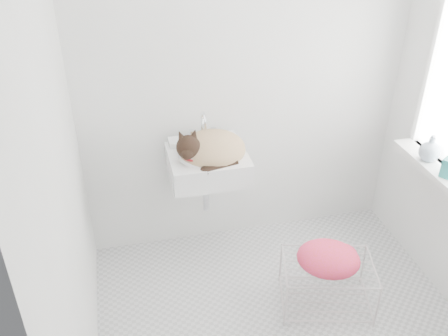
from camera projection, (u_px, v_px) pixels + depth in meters
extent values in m
cube|color=silver|center=(284.00, 329.00, 2.98)|extent=(2.20, 2.00, 0.02)
cube|color=white|center=(245.00, 75.00, 3.16)|extent=(2.20, 0.02, 2.50)
cube|color=white|center=(60.00, 177.00, 2.12)|extent=(0.02, 2.00, 2.50)
cube|color=white|center=(444.00, 176.00, 2.91)|extent=(0.16, 0.88, 0.04)
cube|color=white|center=(208.00, 154.00, 3.09)|extent=(0.49, 0.43, 0.20)
ellipsoid|color=tan|center=(213.00, 150.00, 3.08)|extent=(0.41, 0.36, 0.21)
sphere|color=black|center=(189.00, 144.00, 2.94)|extent=(0.15, 0.15, 0.15)
torus|color=#AD1316|center=(192.00, 150.00, 2.96)|extent=(0.13, 0.13, 0.06)
cube|color=beige|center=(326.00, 285.00, 3.08)|extent=(0.62, 0.50, 0.32)
ellipsoid|color=#CA3807|center=(327.00, 265.00, 2.94)|extent=(0.46, 0.41, 0.16)
imported|color=#237D7C|center=(447.00, 177.00, 2.86)|extent=(0.11, 0.11, 0.17)
imported|color=#A1AFC3|center=(428.00, 160.00, 3.03)|extent=(0.17, 0.17, 0.17)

